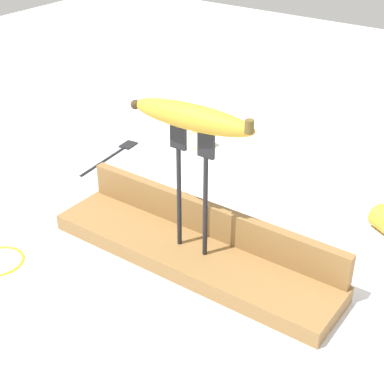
# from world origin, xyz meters

# --- Properties ---
(ground_plane) EXTENTS (3.00, 3.00, 0.00)m
(ground_plane) POSITION_xyz_m (0.00, 0.00, 0.00)
(ground_plane) COLOR silver
(wooden_board) EXTENTS (0.48, 0.11, 0.03)m
(wooden_board) POSITION_xyz_m (0.00, 0.00, 0.01)
(wooden_board) COLOR olive
(wooden_board) RESTS_ON ground
(board_backstop) EXTENTS (0.47, 0.02, 0.05)m
(board_backstop) POSITION_xyz_m (0.00, 0.05, 0.05)
(board_backstop) COLOR olive
(board_backstop) RESTS_ON wooden_board
(fork_stand_center) EXTENTS (0.07, 0.01, 0.20)m
(fork_stand_center) POSITION_xyz_m (0.00, -0.00, 0.14)
(fork_stand_center) COLOR black
(fork_stand_center) RESTS_ON wooden_board
(banana_raised_center) EXTENTS (0.19, 0.05, 0.04)m
(banana_raised_center) POSITION_xyz_m (-0.00, -0.00, 0.24)
(banana_raised_center) COLOR gold
(banana_raised_center) RESTS_ON fork_stand_center
(fork_fallen_near) EXTENTS (0.03, 0.18, 0.01)m
(fork_fallen_near) POSITION_xyz_m (-0.35, 0.21, 0.00)
(fork_fallen_near) COLOR black
(fork_fallen_near) RESTS_ON ground
(banana_chunk_near) EXTENTS (0.04, 0.04, 0.04)m
(banana_chunk_near) POSITION_xyz_m (-0.22, 0.34, 0.02)
(banana_chunk_near) COLOR #DBD147
(banana_chunk_near) RESTS_ON ground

